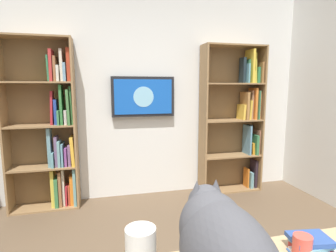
{
  "coord_description": "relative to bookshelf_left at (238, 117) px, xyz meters",
  "views": [
    {
      "loc": [
        0.51,
        1.3,
        1.45
      ],
      "look_at": [
        -0.06,
        -1.02,
        1.11
      ],
      "focal_mm": 28.67,
      "sensor_mm": 36.0,
      "label": 1
    }
  ],
  "objects": [
    {
      "name": "wall_back",
      "position": [
        1.31,
        -0.17,
        0.31
      ],
      "size": [
        4.52,
        0.06,
        2.7
      ],
      "primitive_type": "cube",
      "color": "silver",
      "rests_on": "ground"
    },
    {
      "name": "bookshelf_left",
      "position": [
        0.0,
        0.0,
        0.0
      ],
      "size": [
        0.86,
        0.28,
        2.0
      ],
      "color": "#937047",
      "rests_on": "ground"
    },
    {
      "name": "bookshelf_right",
      "position": [
        2.42,
        0.0,
        -0.09
      ],
      "size": [
        0.78,
        0.28,
        2.01
      ],
      "color": "#937047",
      "rests_on": "ground"
    },
    {
      "name": "wall_mounted_tv",
      "position": [
        1.3,
        -0.08,
        0.29
      ],
      "size": [
        0.81,
        0.07,
        0.51
      ],
      "color": "black"
    },
    {
      "name": "cat",
      "position": [
        1.45,
        2.61,
        -0.11
      ],
      "size": [
        0.28,
        0.66,
        0.38
      ],
      "color": "#4C4C51",
      "rests_on": "desk"
    },
    {
      "name": "coffee_mug",
      "position": [
        1.0,
        2.47,
        -0.26
      ],
      "size": [
        0.08,
        0.08,
        0.1
      ],
      "primitive_type": "cylinder",
      "color": "#D84C3F",
      "rests_on": "desk"
    },
    {
      "name": "desk_book_stack",
      "position": [
        0.94,
        2.44,
        -0.27
      ],
      "size": [
        0.19,
        0.15,
        0.07
      ],
      "color": "#B7332D",
      "rests_on": "desk"
    }
  ]
}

